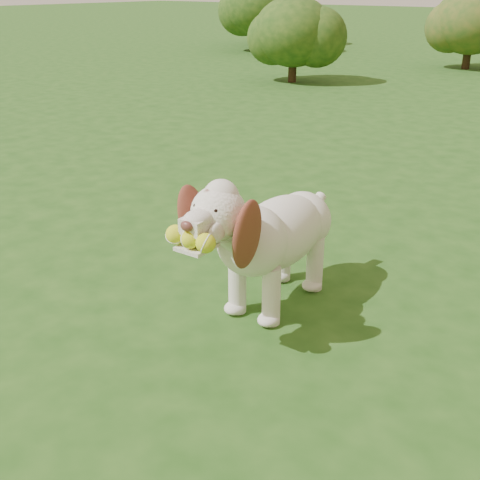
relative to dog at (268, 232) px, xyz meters
The scene contains 5 objects.
ground 0.70m from the dog, 110.97° to the left, with size 80.00×80.00×0.00m, color #1D4614.
dog is the anchor object (origin of this frame).
shrub_a 7.72m from the dog, 121.81° to the left, with size 1.32×1.32×1.37m.
shrub_b 10.27m from the dog, 102.84° to the left, with size 1.44×1.44×1.49m.
shrub_e 12.54m from the dog, 125.78° to the left, with size 1.74×1.74×1.80m.
Camera 1 is at (1.75, -2.79, 1.56)m, focal length 45.00 mm.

